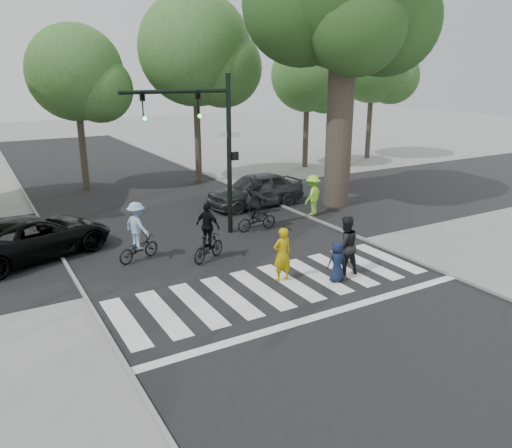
{
  "coord_description": "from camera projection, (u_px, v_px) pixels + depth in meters",
  "views": [
    {
      "loc": [
        -7.31,
        -10.41,
        6.05
      ],
      "look_at": [
        0.5,
        3.0,
        1.3
      ],
      "focal_mm": 35.0,
      "sensor_mm": 36.0,
      "label": 1
    }
  ],
  "objects": [
    {
      "name": "ground",
      "position": [
        295.0,
        298.0,
        13.89
      ],
      "size": [
        120.0,
        120.0,
        0.0
      ],
      "primitive_type": "plane",
      "color": "gray",
      "rests_on": "ground"
    },
    {
      "name": "traffic_signal",
      "position": [
        208.0,
        134.0,
        18.04
      ],
      "size": [
        4.45,
        0.29,
        6.0
      ],
      "color": "black",
      "rests_on": "ground"
    },
    {
      "name": "cyclist_right",
      "position": [
        257.0,
        207.0,
        19.57
      ],
      "size": [
        1.69,
        1.58,
        2.14
      ],
      "color": "black",
      "rests_on": "ground"
    },
    {
      "name": "road_stem",
      "position": [
        216.0,
        246.0,
        18.02
      ],
      "size": [
        10.0,
        70.0,
        0.01
      ],
      "primitive_type": "cube",
      "color": "black",
      "rests_on": "ground"
    },
    {
      "name": "bystander_dark",
      "position": [
        252.0,
        195.0,
        21.75
      ],
      "size": [
        0.66,
        0.44,
        1.8
      ],
      "primitive_type": "imported",
      "rotation": [
        0.0,
        0.0,
        3.13
      ],
      "color": "black",
      "rests_on": "ground"
    },
    {
      "name": "pedestrian_child",
      "position": [
        337.0,
        262.0,
        14.84
      ],
      "size": [
        0.66,
        0.49,
        1.25
      ],
      "primitive_type": "imported",
      "rotation": [
        0.0,
        0.0,
        2.98
      ],
      "color": "#131D3A",
      "rests_on": "ground"
    },
    {
      "name": "car_suv",
      "position": [
        35.0,
        237.0,
        16.82
      ],
      "size": [
        5.65,
        4.01,
        1.43
      ],
      "primitive_type": "imported",
      "rotation": [
        0.0,
        0.0,
        1.93
      ],
      "color": "black",
      "rests_on": "ground"
    },
    {
      "name": "bg_tree_5",
      "position": [
        378.0,
        67.0,
        34.61
      ],
      "size": [
        5.67,
        5.4,
        9.3
      ],
      "color": "brown",
      "rests_on": "ground"
    },
    {
      "name": "bystander_hivis",
      "position": [
        313.0,
        195.0,
        21.78
      ],
      "size": [
        1.32,
        1.09,
        1.77
      ],
      "primitive_type": "imported",
      "rotation": [
        0.0,
        0.0,
        3.59
      ],
      "color": "#A6FF3A",
      "rests_on": "ground"
    },
    {
      "name": "cyclist_mid",
      "position": [
        208.0,
        237.0,
        16.47
      ],
      "size": [
        1.55,
        1.08,
        1.99
      ],
      "color": "black",
      "rests_on": "ground"
    },
    {
      "name": "curb_left",
      "position": [
        71.0,
        272.0,
        15.57
      ],
      "size": [
        0.1,
        70.0,
        0.1
      ],
      "primitive_type": "cube",
      "color": "gray",
      "rests_on": "ground"
    },
    {
      "name": "bg_tree_3",
      "position": [
        202.0,
        54.0,
        26.54
      ],
      "size": [
        6.3,
        6.0,
        10.2
      ],
      "color": "brown",
      "rests_on": "ground"
    },
    {
      "name": "cyclist_left",
      "position": [
        138.0,
        235.0,
        16.47
      ],
      "size": [
        1.67,
        1.17,
        2.0
      ],
      "color": "black",
      "rests_on": "ground"
    },
    {
      "name": "bg_tree_4",
      "position": [
        312.0,
        78.0,
        31.45
      ],
      "size": [
        4.83,
        4.6,
        8.15
      ],
      "color": "brown",
      "rests_on": "ground"
    },
    {
      "name": "bg_tree_2",
      "position": [
        81.0,
        77.0,
        25.08
      ],
      "size": [
        5.04,
        4.8,
        8.4
      ],
      "color": "brown",
      "rests_on": "ground"
    },
    {
      "name": "pedestrian_adult",
      "position": [
        345.0,
        245.0,
        15.33
      ],
      "size": [
        1.01,
        0.85,
        1.87
      ],
      "primitive_type": "imported",
      "rotation": [
        0.0,
        0.0,
        2.98
      ],
      "color": "black",
      "rests_on": "ground"
    },
    {
      "name": "curb_right",
      "position": [
        327.0,
        224.0,
        20.43
      ],
      "size": [
        0.1,
        70.0,
        0.1
      ],
      "primitive_type": "cube",
      "color": "gray",
      "rests_on": "ground"
    },
    {
      "name": "car_grey",
      "position": [
        255.0,
        190.0,
        23.18
      ],
      "size": [
        4.74,
        2.12,
        1.58
      ],
      "primitive_type": "imported",
      "rotation": [
        0.0,
        0.0,
        -1.52
      ],
      "color": "#34363A",
      "rests_on": "ground"
    },
    {
      "name": "pedestrian_woman",
      "position": [
        282.0,
        254.0,
        14.87
      ],
      "size": [
        0.61,
        0.4,
        1.66
      ],
      "primitive_type": "imported",
      "rotation": [
        0.0,
        0.0,
        3.15
      ],
      "color": "#BB9A0A",
      "rests_on": "ground"
    },
    {
      "name": "road_cross",
      "position": [
        184.0,
        225.0,
        20.5
      ],
      "size": [
        70.0,
        10.0,
        0.01
      ],
      "primitive_type": "cube",
      "color": "black",
      "rests_on": "ground"
    },
    {
      "name": "crosswalk",
      "position": [
        282.0,
        290.0,
        14.43
      ],
      "size": [
        10.0,
        3.85,
        0.01
      ],
      "color": "silver",
      "rests_on": "ground"
    }
  ]
}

